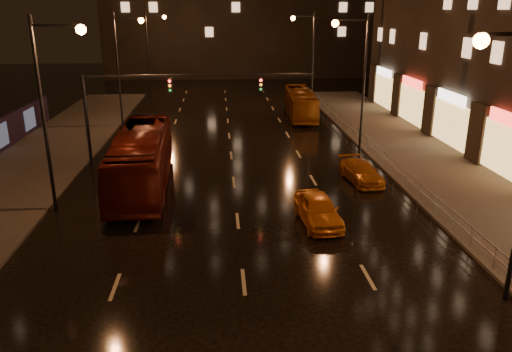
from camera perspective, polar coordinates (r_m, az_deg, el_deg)
The scene contains 9 objects.
ground at distance 34.86m, azimuth -2.76°, elevation 1.46°, with size 140.00×140.00×0.00m, color black.
sidewalk_left at distance 32.65m, azimuth -26.91°, elevation -1.66°, with size 7.00×70.00×0.15m, color #38332D.
sidewalk_right at distance 33.31m, azimuth 21.40°, elevation -0.53°, with size 7.00×70.00×0.15m, color #38332D.
traffic_signal at distance 34.03m, azimuth -11.54°, elevation 8.89°, with size 15.31×0.32×6.20m.
railing_right at distance 34.48m, azimuth 14.52°, elevation 2.24°, with size 0.05×56.00×1.00m.
bus_red at distance 30.59m, azimuth -12.91°, elevation 1.92°, with size 2.89×12.36×3.44m, color #5A140C.
bus_curb at distance 49.86m, azimuth 5.10°, elevation 8.26°, with size 2.34×9.99×2.78m, color #88430D.
taxi_near at distance 25.11m, azimuth 7.10°, elevation -3.79°, with size 1.76×4.37×1.49m, color orange.
taxi_far at distance 31.66m, azimuth 11.91°, elevation 0.46°, with size 1.73×4.26×1.24m, color #BA5E11.
Camera 1 is at (-0.81, -13.32, 10.22)m, focal length 35.00 mm.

